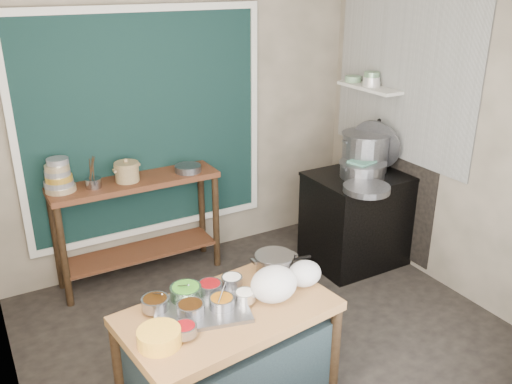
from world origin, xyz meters
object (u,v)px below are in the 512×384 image
stock_pot (365,152)px  yellow_basin (159,337)px  ceramic_crock (127,173)px  stove_block (358,220)px  back_counter (139,229)px  prep_table (229,360)px  steamer (362,170)px  utensil_cup (93,183)px  condiment_tray (201,309)px  saucepan (274,265)px

stock_pot → yellow_basin: bearing=-152.0°
ceramic_crock → stove_block: bearing=-20.1°
back_counter → stock_pot: 2.18m
prep_table → back_counter: size_ratio=0.86×
stock_pot → steamer: bearing=-134.7°
stock_pot → steamer: size_ratio=1.06×
utensil_cup → ceramic_crock: ceramic_crock is taller
utensil_cup → ceramic_crock: 0.29m
yellow_basin → condiment_tray: bearing=28.3°
yellow_basin → stock_pot: 2.86m
stock_pot → back_counter: bearing=162.3°
condiment_tray → utensil_cup: utensil_cup is taller
back_counter → steamer: 2.08m
stove_block → steamer: 0.53m
back_counter → utensil_cup: (-0.35, -0.02, 0.52)m
condiment_tray → stock_pot: bearing=27.9°
yellow_basin → steamer: (2.38, 1.20, 0.15)m
back_counter → saucepan: size_ratio=5.53×
prep_table → condiment_tray: (-0.15, 0.06, 0.39)m
prep_table → saucepan: saucepan is taller
back_counter → stove_block: size_ratio=1.61×
utensil_cup → stock_pot: 2.43m
yellow_basin → stock_pot: bearing=28.0°
saucepan → ceramic_crock: size_ratio=1.21×
condiment_tray → utensil_cup: bearing=95.0°
prep_table → back_counter: 1.87m
condiment_tray → steamer: size_ratio=1.27×
steamer → stock_pot: bearing=45.3°
condiment_tray → ceramic_crock: 1.82m
saucepan → utensil_cup: (-0.75, 1.63, 0.17)m
prep_table → utensil_cup: bearing=92.6°
utensil_cup → ceramic_crock: (0.29, 0.01, 0.03)m
prep_table → back_counter: back_counter is taller
yellow_basin → saucepan: (0.91, 0.32, 0.03)m
back_counter → utensil_cup: 0.62m
saucepan → back_counter: bearing=113.2°
back_counter → saucepan: back_counter is taller
ceramic_crock → utensil_cup: bearing=-178.1°
ceramic_crock → steamer: (1.93, -0.77, -0.07)m
ceramic_crock → saucepan: bearing=-74.4°
back_counter → condiment_tray: 1.84m
prep_table → stove_block: size_ratio=1.39×
yellow_basin → steamer: 2.67m
ceramic_crock → steamer: ceramic_crock is taller
prep_table → utensil_cup: utensil_cup is taller
back_counter → stock_pot: bearing=-17.7°
saucepan → ceramic_crock: 1.72m
prep_table → condiment_tray: 0.42m
saucepan → yellow_basin: bearing=-151.0°
prep_table → stove_block: bearing=23.5°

